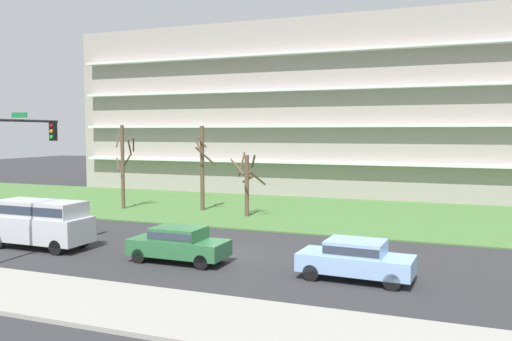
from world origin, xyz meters
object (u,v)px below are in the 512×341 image
Objects in this scene: tree_left at (202,167)px; sedan_green_center_left at (179,243)px; tree_far_left at (123,164)px; sedan_blue_near_left at (356,258)px; tree_center at (247,182)px; van_silver_center_right at (40,220)px; traffic_signal_mast at (0,159)px.

sedan_green_center_left is at bearing -67.02° from tree_left.
tree_far_left is 1.39× the size of sedan_blue_near_left.
sedan_blue_near_left is (19.47, -12.42, -2.48)m from tree_far_left.
tree_center reaches higher than van_silver_center_right.
tree_left is at bearing 13.00° from tree_far_left.
sedan_blue_near_left is at bearing 0.84° from van_silver_center_right.
tree_center is 13.77m from van_silver_center_right.
van_silver_center_right is at bearing -98.12° from tree_left.
tree_far_left is at bearing 106.20° from traffic_signal_mast.
tree_center is at bearing 64.79° from van_silver_center_right.
traffic_signal_mast is (4.43, -15.24, 1.20)m from tree_far_left.
van_silver_center_right is 4.27m from traffic_signal_mast.
tree_far_left is 17.22m from sedan_green_center_left.
tree_center is 0.66× the size of traffic_signal_mast.
sedan_blue_near_left is at bearing -45.24° from tree_left.
traffic_signal_mast is (-15.04, -2.82, 3.68)m from sedan_blue_near_left.
traffic_signal_mast is (-1.39, -16.58, 1.32)m from tree_left.
tree_left is at bearing 82.71° from van_silver_center_right.
traffic_signal_mast is at bearing -158.26° from sedan_green_center_left.
sedan_green_center_left is 0.66× the size of traffic_signal_mast.
tree_left is at bearing 160.68° from tree_center.
tree_left reaches higher than van_silver_center_right.
tree_left is at bearing 113.41° from sedan_green_center_left.
van_silver_center_right is at bearing -179.56° from sedan_green_center_left.
tree_center reaches higher than sedan_green_center_left.
sedan_blue_near_left is at bearing 10.61° from traffic_signal_mast.
tree_far_left reaches higher than tree_center.
tree_center is 16.25m from traffic_signal_mast.
tree_left reaches higher than sedan_blue_near_left.
tree_left is 1.41× the size of tree_center.
tree_left reaches higher than sedan_green_center_left.
tree_far_left is 0.94× the size of traffic_signal_mast.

